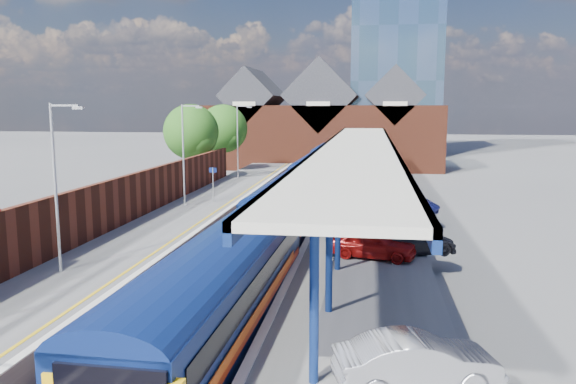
# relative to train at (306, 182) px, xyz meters

# --- Properties ---
(ground) EXTENTS (240.00, 240.00, 0.00)m
(ground) POSITION_rel_train_xyz_m (-1.49, 2.99, -2.12)
(ground) COLOR #5B5B5E
(ground) RESTS_ON ground
(ballast_bed) EXTENTS (6.00, 76.00, 0.06)m
(ballast_bed) POSITION_rel_train_xyz_m (-1.49, -7.01, -2.09)
(ballast_bed) COLOR #473D33
(ballast_bed) RESTS_ON ground
(rails) EXTENTS (4.51, 76.00, 0.14)m
(rails) POSITION_rel_train_xyz_m (-1.49, -7.01, -2.00)
(rails) COLOR slate
(rails) RESTS_ON ground
(left_platform) EXTENTS (5.00, 76.00, 1.00)m
(left_platform) POSITION_rel_train_xyz_m (-6.99, -7.01, -1.62)
(left_platform) COLOR #565659
(left_platform) RESTS_ON ground
(right_platform) EXTENTS (6.00, 76.00, 1.00)m
(right_platform) POSITION_rel_train_xyz_m (4.51, -7.01, -1.62)
(right_platform) COLOR #565659
(right_platform) RESTS_ON ground
(coping_left) EXTENTS (0.30, 76.00, 0.05)m
(coping_left) POSITION_rel_train_xyz_m (-4.64, -7.01, -1.10)
(coping_left) COLOR silver
(coping_left) RESTS_ON left_platform
(coping_right) EXTENTS (0.30, 76.00, 0.05)m
(coping_right) POSITION_rel_train_xyz_m (1.66, -7.01, -1.10)
(coping_right) COLOR silver
(coping_right) RESTS_ON right_platform
(yellow_line) EXTENTS (0.14, 76.00, 0.01)m
(yellow_line) POSITION_rel_train_xyz_m (-5.24, -7.01, -1.12)
(yellow_line) COLOR yellow
(yellow_line) RESTS_ON left_platform
(train) EXTENTS (3.15, 65.95, 3.45)m
(train) POSITION_rel_train_xyz_m (0.00, 0.00, 0.00)
(train) COLOR #0B1C52
(train) RESTS_ON ground
(canopy) EXTENTS (4.50, 52.00, 4.48)m
(canopy) POSITION_rel_train_xyz_m (3.99, -5.06, 3.13)
(canopy) COLOR navy
(canopy) RESTS_ON right_platform
(lamp_post_b) EXTENTS (1.48, 0.18, 7.00)m
(lamp_post_b) POSITION_rel_train_xyz_m (-7.86, -21.01, 2.87)
(lamp_post_b) COLOR #A5A8AA
(lamp_post_b) RESTS_ON left_platform
(lamp_post_c) EXTENTS (1.48, 0.18, 7.00)m
(lamp_post_c) POSITION_rel_train_xyz_m (-7.86, -5.01, 2.87)
(lamp_post_c) COLOR #A5A8AA
(lamp_post_c) RESTS_ON left_platform
(lamp_post_d) EXTENTS (1.48, 0.18, 7.00)m
(lamp_post_d) POSITION_rel_train_xyz_m (-7.86, 10.99, 2.87)
(lamp_post_d) COLOR #A5A8AA
(lamp_post_d) RESTS_ON left_platform
(platform_sign) EXTENTS (0.55, 0.08, 2.50)m
(platform_sign) POSITION_rel_train_xyz_m (-6.49, -3.01, 0.57)
(platform_sign) COLOR #A5A8AA
(platform_sign) RESTS_ON left_platform
(brick_wall) EXTENTS (0.35, 50.00, 3.86)m
(brick_wall) POSITION_rel_train_xyz_m (-9.59, -13.48, 0.33)
(brick_wall) COLOR #582517
(brick_wall) RESTS_ON left_platform
(station_building) EXTENTS (30.00, 12.12, 13.78)m
(station_building) POSITION_rel_train_xyz_m (-1.49, 30.99, 3.33)
(station_building) COLOR #582517
(station_building) RESTS_ON ground
(glass_tower) EXTENTS (14.20, 14.20, 40.30)m
(glass_tower) POSITION_rel_train_xyz_m (8.51, 52.99, 18.08)
(glass_tower) COLOR slate
(glass_tower) RESTS_ON ground
(tree_near) EXTENTS (5.20, 5.20, 8.10)m
(tree_near) POSITION_rel_train_xyz_m (-11.84, 8.89, 3.23)
(tree_near) COLOR #382314
(tree_near) RESTS_ON ground
(tree_far) EXTENTS (5.20, 5.20, 8.10)m
(tree_far) POSITION_rel_train_xyz_m (-10.84, 16.89, 3.23)
(tree_far) COLOR #382314
(tree_far) RESTS_ON ground
(parked_car_red) EXTENTS (4.20, 2.45, 1.34)m
(parked_car_red) POSITION_rel_train_xyz_m (4.98, -16.96, -0.45)
(parked_car_red) COLOR #970E0C
(parked_car_red) RESTS_ON right_platform
(parked_car_silver) EXTENTS (4.29, 2.47, 1.34)m
(parked_car_silver) POSITION_rel_train_xyz_m (6.04, -28.92, -0.45)
(parked_car_silver) COLOR #B0B0B5
(parked_car_silver) RESTS_ON right_platform
(parked_car_dark) EXTENTS (4.58, 2.83, 1.24)m
(parked_car_dark) POSITION_rel_train_xyz_m (6.78, -15.86, -0.50)
(parked_car_dark) COLOR black
(parked_car_dark) RESTS_ON right_platform
(parked_car_blue) EXTENTS (4.66, 2.30, 1.27)m
(parked_car_blue) POSITION_rel_train_xyz_m (7.01, -5.70, -0.49)
(parked_car_blue) COLOR navy
(parked_car_blue) RESTS_ON right_platform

